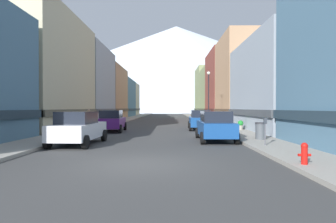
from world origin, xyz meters
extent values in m
plane|color=#3B3B3B|center=(0.00, 0.00, 0.00)|extent=(400.00, 400.00, 0.00)
cube|color=gray|center=(-6.25, 35.00, 0.07)|extent=(2.50, 100.00, 0.15)
cube|color=gray|center=(6.25, 35.00, 0.07)|extent=(2.50, 100.00, 0.15)
cube|color=beige|center=(-12.37, 15.73, 5.22)|extent=(9.73, 13.20, 10.45)
cube|color=#595444|center=(-12.37, 15.73, 1.60)|extent=(10.03, 13.20, 0.50)
cube|color=#99A5B2|center=(-11.19, 28.42, 5.08)|extent=(7.38, 11.44, 10.16)
cube|color=#444A50|center=(-11.19, 28.42, 1.60)|extent=(7.68, 11.44, 0.50)
cube|color=tan|center=(-12.37, 40.77, 4.67)|extent=(9.74, 12.49, 9.33)
cube|color=brown|center=(-12.37, 40.77, 1.60)|extent=(10.04, 12.49, 0.50)
cube|color=slate|center=(-11.30, 53.45, 4.19)|extent=(7.60, 12.79, 8.38)
cube|color=#22333F|center=(-11.30, 53.45, 1.60)|extent=(7.90, 12.79, 0.50)
cube|color=beige|center=(-12.36, 64.30, 4.17)|extent=(9.71, 8.27, 8.33)
cube|color=#595444|center=(-12.36, 64.30, 1.60)|extent=(10.01, 8.27, 0.50)
cube|color=#99A5B2|center=(11.95, 14.02, 3.89)|extent=(8.89, 12.73, 7.78)
cube|color=#444A50|center=(11.95, 14.02, 1.60)|extent=(9.19, 12.73, 0.50)
cube|color=tan|center=(12.34, 25.70, 5.45)|extent=(9.67, 9.89, 10.90)
cube|color=brown|center=(12.34, 25.70, 1.60)|extent=(9.97, 9.89, 0.50)
cube|color=brown|center=(10.63, 36.69, 5.59)|extent=(6.26, 11.12, 11.17)
cube|color=#3B1B16|center=(10.63, 36.69, 1.60)|extent=(6.56, 11.12, 0.50)
cube|color=#8C9966|center=(11.46, 47.51, 4.97)|extent=(7.92, 10.32, 9.94)
cube|color=#3F442D|center=(11.46, 47.51, 1.60)|extent=(8.22, 10.32, 0.50)
cube|color=#8C9966|center=(11.87, 58.50, 5.80)|extent=(8.74, 10.88, 11.60)
cube|color=#3F442D|center=(11.87, 58.50, 1.60)|extent=(9.04, 10.88, 0.50)
cube|color=silver|center=(-3.80, 5.23, 0.74)|extent=(1.98, 4.46, 0.80)
cube|color=#1E232D|center=(-3.81, 4.98, 1.46)|extent=(1.67, 2.25, 0.64)
cylinder|color=black|center=(-4.67, 6.91, 0.34)|extent=(0.24, 0.69, 0.68)
cylinder|color=black|center=(-2.83, 6.85, 0.34)|extent=(0.24, 0.69, 0.68)
cylinder|color=black|center=(-4.77, 3.61, 0.34)|extent=(0.24, 0.69, 0.68)
cylinder|color=black|center=(-2.93, 3.55, 0.34)|extent=(0.24, 0.69, 0.68)
cube|color=#591E72|center=(-3.80, 13.71, 0.74)|extent=(2.03, 4.47, 0.80)
cube|color=#1E232D|center=(-3.79, 13.46, 1.46)|extent=(1.69, 2.27, 0.64)
cylinder|color=black|center=(-4.79, 15.32, 0.34)|extent=(0.25, 0.69, 0.68)
cylinder|color=black|center=(-2.95, 15.40, 0.34)|extent=(0.25, 0.69, 0.68)
cylinder|color=black|center=(-4.65, 12.03, 0.34)|extent=(0.25, 0.69, 0.68)
cylinder|color=black|center=(-2.81, 12.10, 0.34)|extent=(0.25, 0.69, 0.68)
cube|color=#19478C|center=(3.80, 7.02, 0.74)|extent=(1.88, 4.42, 0.80)
cube|color=#1E232D|center=(3.80, 6.77, 1.46)|extent=(1.62, 2.21, 0.64)
cylinder|color=black|center=(2.90, 8.68, 0.34)|extent=(0.23, 0.68, 0.68)
cylinder|color=black|center=(4.74, 8.66, 0.34)|extent=(0.23, 0.68, 0.68)
cylinder|color=black|center=(2.86, 5.38, 0.34)|extent=(0.23, 0.68, 0.68)
cylinder|color=black|center=(4.70, 5.36, 0.34)|extent=(0.23, 0.68, 0.68)
cube|color=#19478C|center=(3.80, 15.76, 0.74)|extent=(1.99, 4.46, 0.80)
cube|color=#1E232D|center=(3.79, 15.51, 1.46)|extent=(1.68, 2.25, 0.64)
cylinder|color=black|center=(2.94, 17.44, 0.34)|extent=(0.24, 0.69, 0.68)
cylinder|color=black|center=(4.78, 17.38, 0.34)|extent=(0.24, 0.69, 0.68)
cylinder|color=black|center=(2.82, 14.15, 0.34)|extent=(0.24, 0.69, 0.68)
cylinder|color=black|center=(4.66, 14.08, 0.34)|extent=(0.24, 0.69, 0.68)
cylinder|color=red|center=(5.45, -0.71, 0.43)|extent=(0.20, 0.20, 0.55)
sphere|color=red|center=(5.45, -0.71, 0.74)|extent=(0.22, 0.22, 0.22)
cylinder|color=red|center=(5.30, -0.71, 0.45)|extent=(0.10, 0.09, 0.09)
cylinder|color=red|center=(5.60, -0.71, 0.45)|extent=(0.10, 0.09, 0.09)
cylinder|color=#595960|center=(5.75, 3.95, 0.68)|extent=(0.06, 0.06, 1.05)
cube|color=#33383F|center=(5.75, 3.95, 1.34)|extent=(0.14, 0.10, 0.28)
cylinder|color=#4C5156|center=(6.35, 6.55, 0.60)|extent=(0.56, 0.56, 0.90)
cylinder|color=#2D2D33|center=(6.35, 6.55, 1.09)|extent=(0.59, 0.59, 0.08)
cylinder|color=gray|center=(7.00, 13.79, 0.33)|extent=(0.37, 0.37, 0.36)
sphere|color=#1E822C|center=(7.00, 13.79, 0.70)|extent=(0.46, 0.46, 0.46)
cylinder|color=navy|center=(-6.25, 15.52, 0.88)|extent=(0.36, 0.36, 1.46)
sphere|color=tan|center=(-6.25, 15.52, 1.73)|extent=(0.23, 0.23, 0.23)
cylinder|color=navy|center=(6.25, 18.41, 0.81)|extent=(0.36, 0.36, 1.32)
sphere|color=tan|center=(6.25, 18.41, 1.57)|extent=(0.21, 0.21, 0.21)
cylinder|color=black|center=(5.35, 21.43, 2.90)|extent=(0.12, 0.12, 5.50)
sphere|color=white|center=(5.35, 21.43, 5.83)|extent=(0.36, 0.36, 0.36)
cone|color=silver|center=(6.65, 260.00, 40.02)|extent=(351.16, 351.16, 80.03)
camera|label=1|loc=(1.13, -9.81, 1.97)|focal=30.10mm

